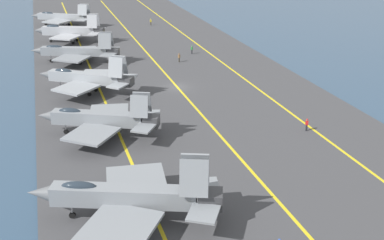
{
  "coord_description": "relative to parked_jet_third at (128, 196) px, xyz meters",
  "views": [
    {
      "loc": [
        -71.46,
        19.6,
        25.18
      ],
      "look_at": [
        -19.88,
        3.64,
        2.9
      ],
      "focal_mm": 45.0,
      "sensor_mm": 36.0,
      "label": 1
    }
  ],
  "objects": [
    {
      "name": "crew_yellow_vest",
      "position": [
        85.56,
        -21.17,
        -1.56
      ],
      "size": [
        0.29,
        0.4,
        1.68
      ],
      "color": "#383328",
      "rests_on": "carrier_deck"
    },
    {
      "name": "parked_jet_fifth",
      "position": [
        36.13,
        -0.09,
        0.02
      ],
      "size": [
        13.17,
        15.28,
        6.3
      ],
      "color": "#93999E",
      "rests_on": "carrier_deck"
    },
    {
      "name": "parked_jet_third",
      "position": [
        0.0,
        0.0,
        0.0
      ],
      "size": [
        14.33,
        17.34,
        6.57
      ],
      "color": "gray",
      "rests_on": "carrier_deck"
    },
    {
      "name": "crew_brown_vest",
      "position": [
        49.37,
        -18.56,
        -1.54
      ],
      "size": [
        0.46,
        0.42,
        1.73
      ],
      "color": "#383328",
      "rests_on": "carrier_deck"
    },
    {
      "name": "parked_jet_fourth",
      "position": [
        19.27,
        0.01,
        -0.18
      ],
      "size": [
        13.19,
        15.41,
        5.84
      ],
      "color": "gray",
      "rests_on": "carrier_deck"
    },
    {
      "name": "parked_jet_seventh",
      "position": [
        71.69,
        -0.03,
        0.14
      ],
      "size": [
        12.63,
        15.74,
        6.36
      ],
      "color": "#A8AAAF",
      "rests_on": "carrier_deck"
    },
    {
      "name": "carrier_deck",
      "position": [
        34.97,
        -14.17,
        -2.69
      ],
      "size": [
        215.08,
        44.17,
        0.4
      ],
      "primitive_type": "cube",
      "color": "#424244",
      "rests_on": "ground"
    },
    {
      "name": "parked_jet_sixth",
      "position": [
        54.45,
        -0.04,
        -0.24
      ],
      "size": [
        12.12,
        16.91,
        5.93
      ],
      "color": "gray",
      "rests_on": "carrier_deck"
    },
    {
      "name": "crew_green_vest",
      "position": [
        54.54,
        -22.7,
        -1.54
      ],
      "size": [
        0.46,
        0.45,
        1.72
      ],
      "color": "#232328",
      "rests_on": "carrier_deck"
    },
    {
      "name": "crew_red_vest",
      "position": [
        13.11,
        -25.25,
        -1.57
      ],
      "size": [
        0.43,
        0.46,
        1.66
      ],
      "color": "#232328",
      "rests_on": "carrier_deck"
    },
    {
      "name": "parked_jet_eighth",
      "position": [
        90.37,
        0.35,
        -0.05
      ],
      "size": [
        13.1,
        16.65,
        5.87
      ],
      "color": "#93999E",
      "rests_on": "carrier_deck"
    },
    {
      "name": "deck_stripe_centerline",
      "position": [
        34.97,
        -14.17,
        -2.48
      ],
      "size": [
        193.57,
        0.36,
        0.01
      ],
      "primitive_type": "cube",
      "color": "yellow",
      "rests_on": "carrier_deck"
    },
    {
      "name": "ground_plane",
      "position": [
        34.97,
        -14.17,
        -2.89
      ],
      "size": [
        2000.0,
        2000.0,
        0.0
      ],
      "primitive_type": "plane",
      "color": "#334C66"
    },
    {
      "name": "deck_stripe_edge_line",
      "position": [
        34.97,
        -2.02,
        -2.48
      ],
      "size": [
        193.57,
        1.91,
        0.01
      ],
      "primitive_type": "cube",
      "rotation": [
        0.0,
        0.0,
        0.01
      ],
      "color": "yellow",
      "rests_on": "carrier_deck"
    },
    {
      "name": "deck_stripe_foul_line",
      "position": [
        34.97,
        -26.31,
        -2.48
      ],
      "size": [
        193.57,
        0.91,
        0.01
      ],
      "primitive_type": "cube",
      "rotation": [
        0.0,
        0.0,
        0.0
      ],
      "color": "yellow",
      "rests_on": "carrier_deck"
    }
  ]
}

